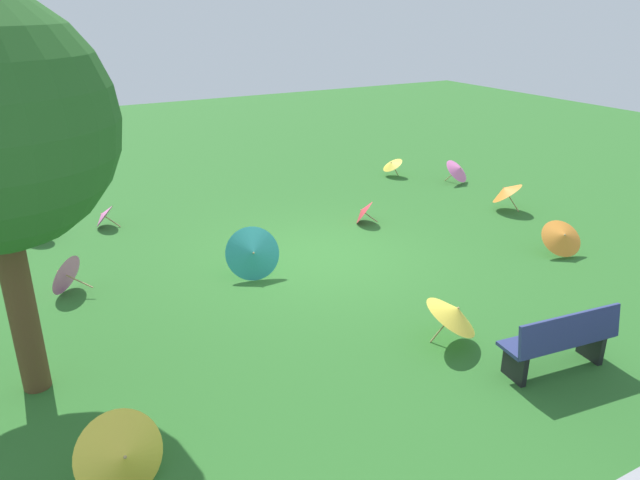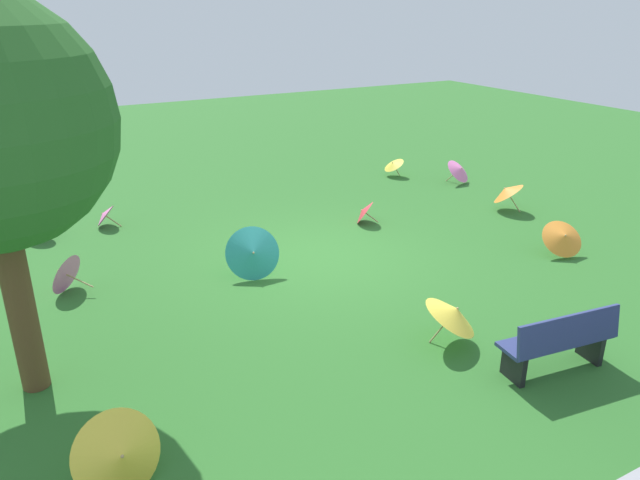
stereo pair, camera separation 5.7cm
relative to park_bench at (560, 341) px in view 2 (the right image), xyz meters
name	(u,v)px [view 2 (the right image)]	position (x,y,z in m)	size (l,w,h in m)	color
ground	(323,257)	(0.83, -4.83, -0.47)	(40.00, 40.00, 0.00)	#2D6B28
park_bench	(560,341)	(0.00, 0.00, 0.00)	(1.65, 0.67, 0.90)	navy
parasol_yellow_0	(120,455)	(5.43, -0.63, -0.03)	(0.98, 0.97, 0.88)	tan
parasol_yellow_1	(393,164)	(-3.63, -8.83, -0.12)	(0.64, 0.67, 0.54)	tan
parasol_orange_2	(564,237)	(-3.19, -2.65, -0.08)	(0.95, 0.89, 0.71)	tan
parasol_yellow_2	(454,313)	(0.75, -1.20, 0.03)	(1.12, 1.13, 0.79)	tan
parasol_teal_0	(253,253)	(2.34, -4.62, 0.00)	(1.06, 0.91, 0.93)	tan
parasol_red_1	(363,211)	(-0.86, -6.03, -0.19)	(0.70, 0.71, 0.54)	tan
parasol_purple_0	(36,224)	(5.51, -8.39, -0.13)	(0.69, 0.74, 0.56)	tan
parasol_pink_0	(63,273)	(5.35, -5.60, -0.10)	(0.80, 0.79, 0.72)	tan
parasol_orange_3	(507,191)	(-4.21, -5.16, 0.01)	(1.03, 1.02, 0.77)	tan
parasol_pink_1	(460,170)	(-4.76, -7.39, -0.09)	(0.91, 0.86, 0.68)	tan
parasol_pink_2	(104,215)	(4.17, -8.52, -0.19)	(0.65, 0.71, 0.53)	tan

